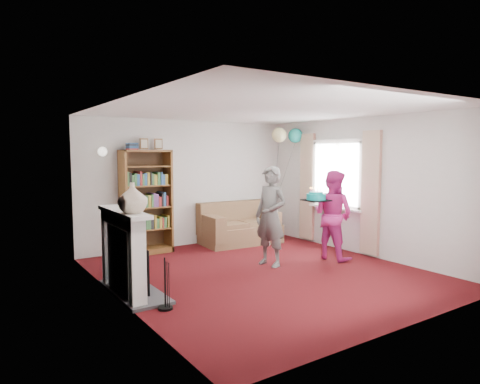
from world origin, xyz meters
TOP-DOWN VIEW (x-y plane):
  - ground at (0.00, 0.00)m, footprint 5.00×5.00m
  - wall_back at (0.00, 2.51)m, footprint 4.50×0.02m
  - wall_left at (-2.26, 0.00)m, footprint 0.02×5.00m
  - wall_right at (2.26, 0.00)m, footprint 0.02×5.00m
  - ceiling at (0.00, 0.00)m, footprint 4.50×5.00m
  - fireplace at (-2.09, 0.19)m, footprint 0.55×1.80m
  - window_bay at (2.21, 0.60)m, footprint 0.14×2.02m
  - wall_sconce at (-1.75, 2.36)m, footprint 0.16×0.23m
  - bookcase at (-1.01, 2.30)m, footprint 0.91×0.42m
  - sofa at (0.91, 2.07)m, footprint 1.59×0.84m
  - wicker_basket at (-1.65, 1.10)m, footprint 0.38×0.38m
  - person_striped at (0.37, 0.30)m, footprint 0.51×0.67m
  - person_magenta at (1.56, 0.06)m, footprint 0.70×0.84m
  - birthday_cake at (1.13, 0.04)m, footprint 0.39×0.39m
  - balloons at (1.90, 1.72)m, footprint 0.75×0.31m
  - mantel_vase at (-2.12, -0.15)m, footprint 0.37×0.37m

SIDE VIEW (x-z plane):
  - ground at x=0.00m, z-range 0.00..0.00m
  - wicker_basket at x=-1.65m, z-range -0.02..0.33m
  - sofa at x=0.91m, z-range -0.10..0.74m
  - fireplace at x=-2.09m, z-range -0.05..1.07m
  - person_magenta at x=1.56m, z-range 0.00..1.55m
  - person_striped at x=0.37m, z-range 0.00..1.64m
  - bookcase at x=-1.01m, z-range -0.12..2.00m
  - birthday_cake at x=1.13m, z-range 1.01..1.23m
  - window_bay at x=2.21m, z-range 0.10..2.30m
  - wall_back at x=0.00m, z-range 0.00..2.50m
  - wall_left at x=-2.26m, z-range 0.00..2.50m
  - wall_right at x=2.26m, z-range 0.00..2.50m
  - mantel_vase at x=-2.12m, z-range 1.12..1.50m
  - wall_sconce at x=-1.75m, z-range 1.80..1.96m
  - balloons at x=1.90m, z-range 1.36..3.08m
  - ceiling at x=0.00m, z-range 2.50..2.51m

